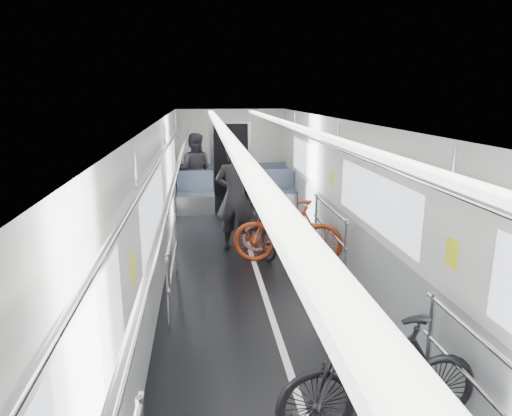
{
  "coord_description": "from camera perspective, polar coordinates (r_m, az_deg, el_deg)",
  "views": [
    {
      "loc": [
        -0.86,
        -5.81,
        2.82
      ],
      "look_at": [
        0.0,
        1.19,
        1.04
      ],
      "focal_mm": 32.0,
      "sensor_mm": 36.0,
      "label": 1
    }
  ],
  "objects": [
    {
      "name": "car_shell",
      "position": [
        7.82,
        -0.52,
        1.66
      ],
      "size": [
        3.02,
        14.01,
        2.41
      ],
      "color": "black",
      "rests_on": "ground"
    },
    {
      "name": "person_seated",
      "position": [
        11.79,
        -7.65,
        4.79
      ],
      "size": [
        1.05,
        0.9,
        1.86
      ],
      "primitive_type": "imported",
      "rotation": [
        0.0,
        0.0,
        2.89
      ],
      "color": "#2C2A32",
      "rests_on": "floor"
    },
    {
      "name": "bike_right_mid",
      "position": [
        8.31,
        3.71,
        -2.7
      ],
      "size": [
        1.61,
        0.64,
        0.83
      ],
      "primitive_type": "imported",
      "rotation": [
        0.0,
        0.0,
        -1.63
      ],
      "color": "silver",
      "rests_on": "floor"
    },
    {
      "name": "bike_right_near",
      "position": [
        4.15,
        15.27,
        -19.79
      ],
      "size": [
        1.82,
        0.62,
        1.07
      ],
      "primitive_type": "imported",
      "rotation": [
        0.0,
        0.0,
        -1.5
      ],
      "color": "black",
      "rests_on": "floor"
    },
    {
      "name": "bike_right_far",
      "position": [
        7.69,
        3.95,
        -2.99
      ],
      "size": [
        1.92,
        0.93,
        1.11
      ],
      "primitive_type": "imported",
      "rotation": [
        0.0,
        0.0,
        -1.8
      ],
      "color": "#9A3112",
      "rests_on": "floor"
    },
    {
      "name": "person_standing",
      "position": [
        8.26,
        -2.63,
        1.38
      ],
      "size": [
        0.84,
        0.67,
        1.99
      ],
      "primitive_type": "imported",
      "rotation": [
        0.0,
        0.0,
        2.84
      ],
      "color": "black",
      "rests_on": "floor"
    },
    {
      "name": "bike_aisle",
      "position": [
        8.33,
        0.15,
        -2.31
      ],
      "size": [
        1.03,
        1.84,
        0.92
      ],
      "primitive_type": "imported",
      "rotation": [
        0.0,
        0.0,
        0.26
      ],
      "color": "black",
      "rests_on": "floor"
    }
  ]
}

